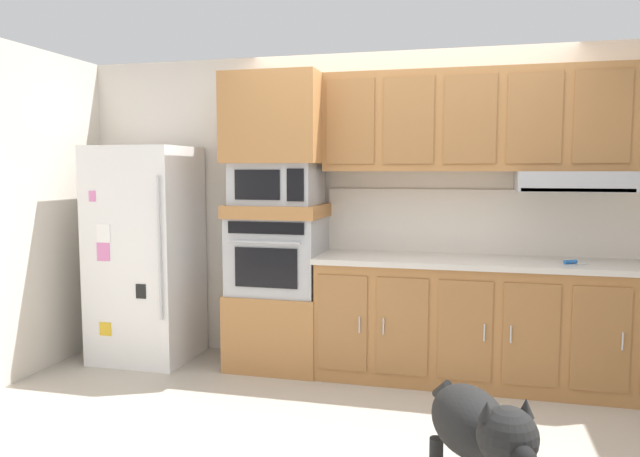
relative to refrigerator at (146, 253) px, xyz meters
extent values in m
plane|color=#B2A899|center=(2.10, -0.68, -0.88)|extent=(9.60, 9.60, 0.00)
cube|color=beige|center=(2.10, 0.43, 0.37)|extent=(6.20, 0.12, 2.50)
cube|color=beige|center=(-0.70, -0.68, 0.37)|extent=(0.12, 7.10, 2.50)
cube|color=white|center=(0.00, 0.00, 0.00)|extent=(0.76, 0.70, 1.76)
cylinder|color=silver|center=(0.33, -0.37, 0.10)|extent=(0.02, 0.02, 1.10)
cube|color=black|center=(0.15, -0.35, -0.24)|extent=(0.08, 0.01, 0.11)
cube|color=pink|center=(-0.16, -0.35, 0.06)|extent=(0.11, 0.01, 0.14)
cube|color=pink|center=(-0.25, -0.35, 0.49)|extent=(0.06, 0.01, 0.08)
cube|color=white|center=(-0.16, -0.35, 0.20)|extent=(0.12, 0.01, 0.14)
cube|color=gold|center=(-0.17, -0.35, -0.56)|extent=(0.10, 0.01, 0.11)
cube|color=#A8703D|center=(1.13, 0.07, -0.58)|extent=(0.74, 0.62, 0.60)
cube|color=#A8AAAF|center=(1.13, 0.07, 0.02)|extent=(0.70, 0.58, 0.60)
cube|color=black|center=(1.13, -0.23, -0.04)|extent=(0.49, 0.01, 0.30)
cube|color=black|center=(1.13, -0.23, 0.26)|extent=(0.60, 0.01, 0.09)
cylinder|color=#A8AAAF|center=(1.13, -0.25, 0.15)|extent=(0.56, 0.02, 0.02)
cube|color=#A8703D|center=(1.13, 0.07, 0.37)|extent=(0.74, 0.62, 0.10)
cube|color=#A8AAAF|center=(1.13, 0.07, 0.58)|extent=(0.64, 0.53, 0.32)
cube|color=black|center=(1.06, -0.20, 0.58)|extent=(0.35, 0.01, 0.22)
cube|color=black|center=(1.35, -0.20, 0.58)|extent=(0.13, 0.01, 0.24)
cube|color=#A8703D|center=(1.13, 0.07, 1.08)|extent=(0.74, 0.62, 0.68)
cube|color=#A8703D|center=(3.02, 0.07, -0.44)|extent=(3.05, 0.60, 0.88)
cube|color=#9A6738|center=(1.71, -0.24, -0.42)|extent=(0.37, 0.01, 0.70)
cylinder|color=#BCBCC1|center=(1.84, -0.25, -0.42)|extent=(0.01, 0.01, 0.12)
cube|color=#9A6738|center=(2.15, -0.24, -0.42)|extent=(0.37, 0.01, 0.70)
cylinder|color=#BCBCC1|center=(2.02, -0.25, -0.42)|extent=(0.01, 0.01, 0.12)
cube|color=#9A6738|center=(2.58, -0.24, -0.42)|extent=(0.37, 0.01, 0.70)
cylinder|color=#BCBCC1|center=(2.71, -0.25, -0.42)|extent=(0.01, 0.01, 0.12)
cube|color=#9A6738|center=(3.02, -0.24, -0.42)|extent=(0.37, 0.01, 0.70)
cylinder|color=#BCBCC1|center=(2.89, -0.25, -0.42)|extent=(0.01, 0.01, 0.12)
cube|color=#9A6738|center=(3.45, -0.24, -0.42)|extent=(0.37, 0.01, 0.70)
cylinder|color=#BCBCC1|center=(3.59, -0.25, -0.42)|extent=(0.01, 0.01, 0.12)
cube|color=beige|center=(3.02, 0.07, 0.02)|extent=(3.09, 0.64, 0.04)
cube|color=silver|center=(3.02, 0.36, 0.29)|extent=(3.09, 0.02, 0.50)
cube|color=#A8703D|center=(3.02, 0.20, 1.05)|extent=(3.05, 0.34, 0.74)
cube|color=#A8AAAF|center=(3.30, 0.13, 0.61)|extent=(0.76, 0.48, 0.14)
cube|color=black|center=(3.30, -0.09, 0.55)|extent=(0.72, 0.04, 0.02)
cube|color=#9A6738|center=(1.71, 0.02, 1.05)|extent=(0.37, 0.01, 0.63)
cube|color=#9A6738|center=(2.15, 0.02, 1.05)|extent=(0.37, 0.01, 0.63)
cube|color=#9A6738|center=(2.58, 0.02, 1.05)|extent=(0.37, 0.01, 0.63)
cube|color=#9A6738|center=(3.02, 0.02, 1.05)|extent=(0.37, 0.01, 0.63)
cube|color=#9A6738|center=(3.45, 0.02, 1.05)|extent=(0.37, 0.01, 0.63)
cylinder|color=blue|center=(3.28, -0.01, 0.05)|extent=(0.10, 0.08, 0.03)
cylinder|color=silver|center=(3.35, -0.10, 0.05)|extent=(0.10, 0.07, 0.01)
ellipsoid|color=black|center=(2.62, -1.77, -0.43)|extent=(0.48, 0.57, 0.30)
sphere|color=black|center=(2.76, -2.08, -0.34)|extent=(0.24, 0.24, 0.24)
ellipsoid|color=black|center=(2.81, -2.19, -0.37)|extent=(0.14, 0.16, 0.08)
cone|color=black|center=(2.83, -2.04, -0.24)|extent=(0.07, 0.07, 0.08)
cone|color=black|center=(2.68, -2.10, -0.24)|extent=(0.07, 0.07, 0.08)
cylinder|color=black|center=(2.49, -1.48, -0.40)|extent=(0.11, 0.17, 0.14)
camera|label=1|loc=(2.60, -4.44, 0.69)|focal=33.80mm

